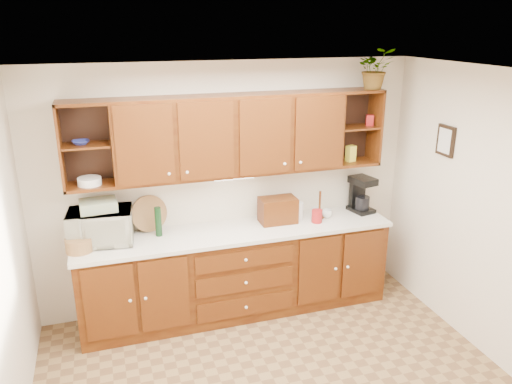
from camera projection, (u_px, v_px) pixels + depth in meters
ceiling at (293, 78)px, 3.25m from camera, size 4.00×4.00×0.00m
back_wall at (229, 187)px, 5.25m from camera, size 4.00×0.00×4.00m
right_wall at (508, 226)px, 4.24m from camera, size 0.00×3.50×3.50m
base_cabinets at (237, 272)px, 5.25m from camera, size 3.20×0.60×0.90m
countertop at (237, 232)px, 5.09m from camera, size 3.24×0.64×0.04m
upper_cabinets at (233, 135)px, 4.91m from camera, size 3.20×0.33×0.80m
undercabinet_light at (234, 178)px, 5.00m from camera, size 0.40×0.05×0.02m
framed_picture at (446, 141)px, 4.87m from camera, size 0.03×0.24×0.30m
wicker_basket at (79, 245)px, 4.59m from camera, size 0.28×0.28×0.13m
microwave at (101, 227)px, 4.74m from camera, size 0.63×0.46×0.33m
towel_stack at (98, 205)px, 4.68m from camera, size 0.35×0.27×0.10m
wine_bottle at (158, 222)px, 4.90m from camera, size 0.08×0.08×0.30m
woven_tray at (150, 230)px, 5.07m from camera, size 0.38×0.19×0.37m
bread_box at (278, 210)px, 5.24m from camera, size 0.39×0.25×0.27m
mug_tree at (319, 213)px, 5.40m from camera, size 0.28×0.27×0.30m
canister_red at (317, 216)px, 5.26m from camera, size 0.14×0.14×0.14m
canister_white at (299, 211)px, 5.32m from camera, size 0.11×0.11×0.19m
canister_yellow at (286, 217)px, 5.27m from camera, size 0.09×0.09×0.10m
coffee_maker at (361, 195)px, 5.55m from camera, size 0.26×0.31×0.40m
bowl_stack at (81, 142)px, 4.49m from camera, size 0.17×0.17×0.04m
plate_stack at (90, 181)px, 4.60m from camera, size 0.23×0.23×0.07m
pantry_box_yellow at (351, 154)px, 5.37m from camera, size 0.11×0.10×0.17m
pantry_box_red at (370, 120)px, 5.31m from camera, size 0.10×0.09×0.11m
potted_plant at (375, 69)px, 5.10m from camera, size 0.44×0.40×0.42m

